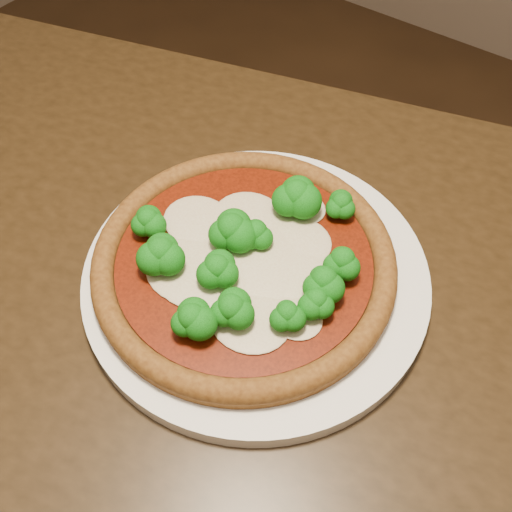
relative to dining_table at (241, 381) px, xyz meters
The scene contains 3 objects.
dining_table is the anchor object (origin of this frame).
plate 0.13m from the dining_table, 112.27° to the left, with size 0.34×0.34×0.02m, color white.
pizza 0.15m from the dining_table, 121.25° to the left, with size 0.30×0.30×0.06m.
Camera 1 is at (0.13, -0.03, 1.23)m, focal length 40.00 mm.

